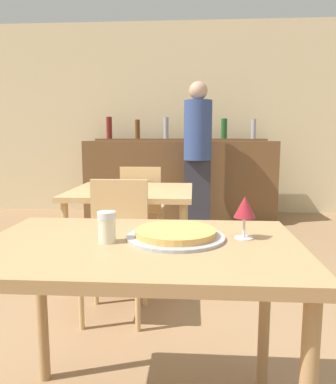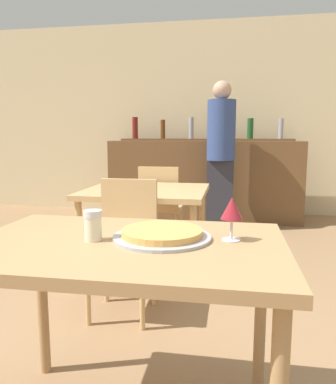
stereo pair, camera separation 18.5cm
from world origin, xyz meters
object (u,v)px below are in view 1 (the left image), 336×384
at_px(pizza_tray, 176,234).
at_px(wine_glass, 245,208).
at_px(chair_far_side_front, 117,237).
at_px(cheese_shaker, 107,227).
at_px(chair_far_side_back, 142,203).
at_px(person_standing, 198,150).

distance_m(pizza_tray, wine_glass, 0.27).
height_order(chair_far_side_front, wine_glass, wine_glass).
relative_size(chair_far_side_front, wine_glass, 5.45).
bearing_deg(wine_glass, cheese_shaker, -170.09).
height_order(chair_far_side_front, pizza_tray, chair_far_side_front).
height_order(chair_far_side_back, cheese_shaker, cheese_shaker).
height_order(chair_far_side_back, person_standing, person_standing).
bearing_deg(person_standing, wine_glass, -87.56).
height_order(person_standing, wine_glass, person_standing).
bearing_deg(chair_far_side_back, wine_glass, 107.32).
relative_size(chair_far_side_front, chair_far_side_back, 1.00).
xyz_separation_m(chair_far_side_front, wine_glass, (0.68, -0.95, 0.38)).
bearing_deg(wine_glass, chair_far_side_back, 107.32).
xyz_separation_m(chair_far_side_back, person_standing, (0.54, 1.08, 0.47)).
bearing_deg(cheese_shaker, chair_far_side_back, 94.68).
bearing_deg(cheese_shaker, pizza_tray, 14.59).
height_order(pizza_tray, person_standing, person_standing).
xyz_separation_m(pizza_tray, cheese_shaker, (-0.24, -0.06, 0.04)).
bearing_deg(chair_far_side_back, cheese_shaker, 94.68).
height_order(chair_far_side_front, chair_far_side_back, same).
relative_size(cheese_shaker, person_standing, 0.06).
relative_size(chair_far_side_front, person_standing, 0.48).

